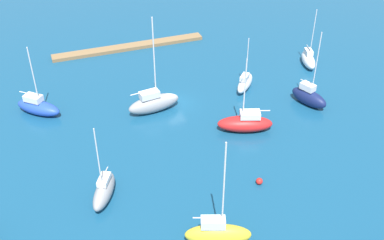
{
  "coord_description": "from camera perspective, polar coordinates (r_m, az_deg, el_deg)",
  "views": [
    {
      "loc": [
        16.37,
        51.07,
        33.94
      ],
      "look_at": [
        0.0,
        6.62,
        1.5
      ],
      "focal_mm": 42.96,
      "sensor_mm": 36.0,
      "label": 1
    }
  ],
  "objects": [
    {
      "name": "water",
      "position": [
        63.46,
        -2.07,
        2.05
      ],
      "size": [
        160.0,
        160.0,
        0.0
      ],
      "primitive_type": "plane",
      "color": "navy",
      "rests_on": "ground"
    },
    {
      "name": "mooring_buoy_red",
      "position": [
        50.68,
        8.36,
        -7.53
      ],
      "size": [
        0.74,
        0.74,
        0.74
      ],
      "primitive_type": "sphere",
      "color": "red",
      "rests_on": "water"
    },
    {
      "name": "sailboat_blue_along_channel",
      "position": [
        64.13,
        -18.59,
        1.6
      ],
      "size": [
        6.35,
        6.03,
        9.75
      ],
      "rotation": [
        0.0,
        0.0,
        2.41
      ],
      "color": "#2347B2",
      "rests_on": "water"
    },
    {
      "name": "sailboat_navy_far_south",
      "position": [
        64.64,
        14.31,
        2.85
      ],
      "size": [
        3.77,
        5.86,
        10.76
      ],
      "rotation": [
        0.0,
        0.0,
        1.93
      ],
      "color": "#141E4C",
      "rests_on": "water"
    },
    {
      "name": "sailboat_yellow_inner_mooring",
      "position": [
        43.75,
        3.2,
        -13.88
      ],
      "size": [
        6.44,
        3.77,
        11.88
      ],
      "rotation": [
        0.0,
        0.0,
        2.8
      ],
      "color": "yellow",
      "rests_on": "water"
    },
    {
      "name": "sailboat_white_lone_south",
      "position": [
        66.75,
        6.59,
        4.62
      ],
      "size": [
        4.7,
        4.9,
        7.85
      ],
      "rotation": [
        0.0,
        0.0,
        3.97
      ],
      "color": "white",
      "rests_on": "water"
    },
    {
      "name": "pier_dock",
      "position": [
        79.37,
        -7.78,
        8.99
      ],
      "size": [
        25.69,
        2.05,
        0.56
      ],
      "primitive_type": "cube",
      "color": "olive",
      "rests_on": "ground"
    },
    {
      "name": "sailboat_red_mid_basin",
      "position": [
        57.92,
        6.64,
        -0.35
      ],
      "size": [
        7.37,
        4.64,
        10.04
      ],
      "rotation": [
        0.0,
        0.0,
        5.94
      ],
      "color": "red",
      "rests_on": "water"
    },
    {
      "name": "sailboat_gray_outer_mooring",
      "position": [
        61.34,
        -4.79,
        2.16
      ],
      "size": [
        7.37,
        3.09,
        13.25
      ],
      "rotation": [
        0.0,
        0.0,
        3.27
      ],
      "color": "gray",
      "rests_on": "water"
    },
    {
      "name": "sailboat_white_east_end",
      "position": [
        75.05,
        14.24,
        7.31
      ],
      "size": [
        3.22,
        5.52,
        9.32
      ],
      "rotation": [
        0.0,
        0.0,
        1.27
      ],
      "color": "white",
      "rests_on": "water"
    },
    {
      "name": "sailboat_gray_lone_north",
      "position": [
        48.89,
        -10.87,
        -8.6
      ],
      "size": [
        4.06,
        5.64,
        9.18
      ],
      "rotation": [
        0.0,
        0.0,
        1.08
      ],
      "color": "gray",
      "rests_on": "water"
    }
  ]
}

